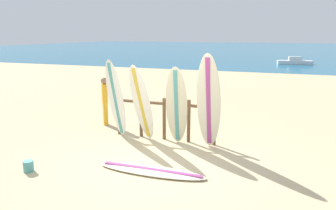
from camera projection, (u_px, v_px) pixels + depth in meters
The scene contains 11 objects.
ground_plane at pixel (157, 161), 7.14m from camera, with size 120.00×120.00×0.00m, color #D3BC8C.
ocean_water at pixel (270, 49), 60.35m from camera, with size 120.00×80.00×0.01m, color #196B93.
surfboard_rack at pixel (164, 115), 8.51m from camera, with size 2.84×0.09×1.14m.
surfboard_leaning_far_left at pixel (116, 99), 8.51m from camera, with size 0.53×0.64×2.18m.
surfboard_leaning_left at pixel (142, 104), 8.20m from camera, with size 0.67×0.84×2.09m.
surfboard_leaning_center_left at pixel (177, 106), 7.98m from camera, with size 0.62×0.63×2.05m.
surfboard_leaning_center at pixel (209, 103), 7.56m from camera, with size 0.61×0.75×2.40m.
surfboard_lying_on_sand at pixel (151, 171), 6.58m from camera, with size 2.35×0.56×0.08m.
beachgoer_standing at pixel (105, 99), 9.85m from camera, with size 0.27×0.28×1.50m.
small_boat_offshore at pixel (295, 62), 29.53m from camera, with size 3.18×1.41×0.71m.
sand_bucket at pixel (28, 166), 6.60m from camera, with size 0.21×0.21×0.23m, color teal.
Camera 1 is at (2.51, -6.20, 2.81)m, focal length 33.98 mm.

